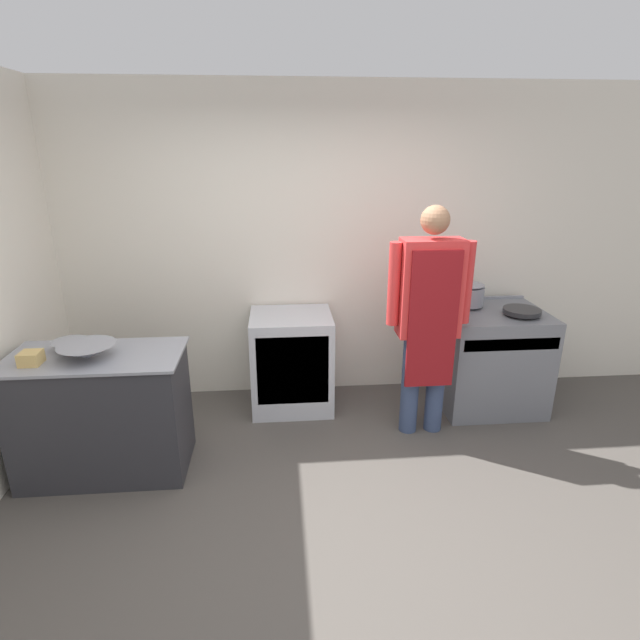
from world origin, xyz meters
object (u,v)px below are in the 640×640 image
saute_pan (522,311)px  stove (489,358)px  mixing_bowl (88,352)px  stock_pot (469,293)px  plastic_tub (31,358)px  fridge_unit (292,361)px  person_cook (429,310)px

saute_pan → stove: bearing=142.4°
mixing_bowl → stock_pot: bearing=17.3°
stove → mixing_bowl: 3.20m
mixing_bowl → plastic_tub: size_ratio=2.93×
fridge_unit → mixing_bowl: 1.67m
stove → stock_pot: (-0.19, 0.13, 0.55)m
stock_pot → saute_pan: size_ratio=0.85×
mixing_bowl → stove: bearing=13.9°
stock_pot → saute_pan: (0.36, -0.26, -0.08)m
plastic_tub → fridge_unit: bearing=29.2°
person_cook → fridge_unit: bearing=153.8°
fridge_unit → stock_pot: (1.53, 0.03, 0.56)m
fridge_unit → plastic_tub: 1.97m
mixing_bowl → stock_pot: (2.87, 0.89, 0.06)m
mixing_bowl → saute_pan: 3.30m
mixing_bowl → plastic_tub: bearing=-168.5°
person_cook → saute_pan: bearing=17.1°
mixing_bowl → stock_pot: stock_pot is taller
saute_pan → person_cook: bearing=-162.9°
fridge_unit → stove: bearing=-3.5°
stove → mixing_bowl: bearing=-166.1°
person_cook → stock_pot: size_ratio=7.03×
fridge_unit → stock_pot: size_ratio=3.30×
person_cook → stock_pot: bearing=46.1°
stove → fridge_unit: 1.73m
saute_pan → mixing_bowl: bearing=-169.0°
plastic_tub → saute_pan: plastic_tub is taller
fridge_unit → saute_pan: size_ratio=2.80×
stock_pot → stove: bearing=-34.9°
fridge_unit → person_cook: (1.02, -0.50, 0.60)m
stove → person_cook: size_ratio=0.49×
saute_pan → fridge_unit: bearing=172.9°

